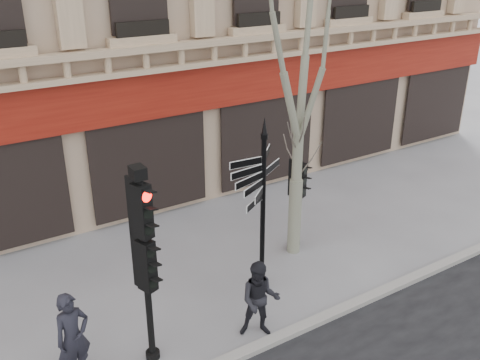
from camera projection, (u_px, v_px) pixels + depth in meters
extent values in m
plane|color=slate|center=(244.00, 303.00, 11.78)|extent=(80.00, 80.00, 0.00)
cube|color=gray|center=(282.00, 336.00, 10.67)|extent=(80.00, 0.25, 0.12)
cube|color=maroon|center=(145.00, 95.00, 14.12)|extent=(28.00, 0.25, 1.30)
cube|color=#9B8165|center=(146.00, 60.00, 13.56)|extent=(28.00, 0.35, 0.74)
cylinder|color=black|center=(263.00, 218.00, 11.59)|extent=(0.11, 0.11, 3.62)
cylinder|color=black|center=(261.00, 284.00, 12.28)|extent=(0.28, 0.28, 0.16)
cone|color=black|center=(264.00, 125.00, 10.75)|extent=(0.12, 0.12, 0.36)
cylinder|color=black|center=(146.00, 278.00, 9.49)|extent=(0.12, 0.12, 3.62)
cylinder|color=black|center=(153.00, 354.00, 10.18)|extent=(0.27, 0.27, 0.14)
cube|color=black|center=(145.00, 264.00, 9.37)|extent=(0.51, 0.43, 0.98)
cube|color=black|center=(141.00, 210.00, 8.95)|extent=(0.51, 0.43, 0.98)
sphere|color=#FF0C05|center=(140.00, 195.00, 8.84)|extent=(0.21, 0.21, 0.21)
cube|color=black|center=(138.00, 172.00, 8.68)|extent=(0.31, 0.35, 0.21)
cylinder|color=black|center=(298.00, 205.00, 13.62)|extent=(0.11, 0.11, 2.32)
cylinder|color=black|center=(296.00, 243.00, 14.05)|extent=(0.24, 0.24, 0.13)
cube|color=black|center=(299.00, 179.00, 13.33)|extent=(0.47, 0.41, 0.88)
cylinder|color=gray|center=(295.00, 216.00, 13.40)|extent=(0.33, 0.33, 2.00)
cylinder|color=gray|center=(297.00, 159.00, 12.79)|extent=(0.25, 0.25, 1.27)
imported|color=black|center=(73.00, 337.00, 9.41)|extent=(0.72, 0.56, 1.77)
imported|color=black|center=(260.00, 300.00, 10.51)|extent=(1.01, 0.96, 1.65)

